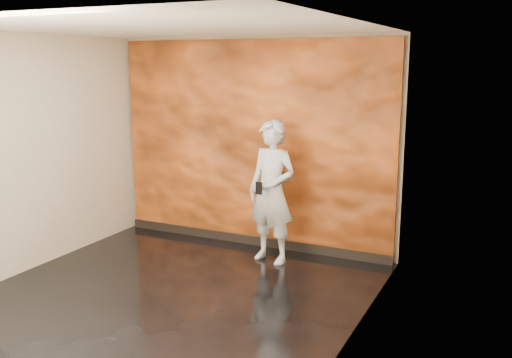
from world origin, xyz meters
The scene contains 5 objects.
room centered at (0.00, 0.00, 1.40)m, with size 4.02×4.02×2.81m.
feature_wall centered at (0.00, 1.96, 1.38)m, with size 3.90×0.06×2.75m, color orange.
baseboard centered at (0.00, 1.92, 0.06)m, with size 3.90×0.04×0.12m, color black.
man centered at (0.53, 1.44, 0.89)m, with size 0.65×0.43×1.78m, color #91959F.
phone centered at (0.47, 1.17, 0.99)m, with size 0.08×0.02×0.16m, color black.
Camera 1 is at (3.30, -4.83, 2.48)m, focal length 40.00 mm.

